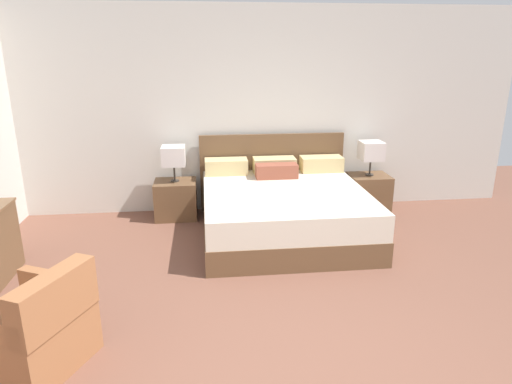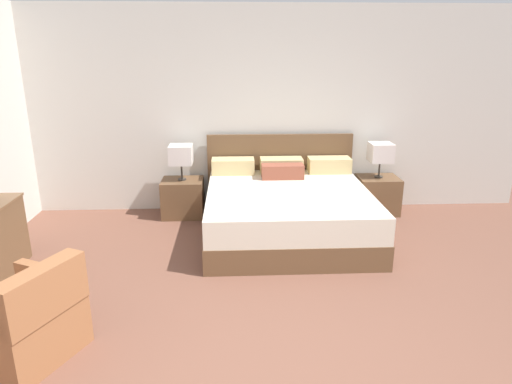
# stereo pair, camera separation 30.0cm
# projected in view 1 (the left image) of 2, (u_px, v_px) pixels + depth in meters

# --- Properties ---
(wall_back) EXTENTS (7.38, 0.06, 2.74)m
(wall_back) POSITION_uv_depth(u_px,v_px,m) (252.00, 111.00, 6.19)
(wall_back) COLOR beige
(wall_back) RESTS_ON ground
(bed) EXTENTS (2.00, 2.04, 1.07)m
(bed) POSITION_uv_depth(u_px,v_px,m) (283.00, 209.00, 5.55)
(bed) COLOR brown
(bed) RESTS_ON ground
(nightstand_left) EXTENTS (0.55, 0.46, 0.50)m
(nightstand_left) POSITION_uv_depth(u_px,v_px,m) (176.00, 199.00, 6.10)
(nightstand_left) COLOR brown
(nightstand_left) RESTS_ON ground
(nightstand_right) EXTENTS (0.55, 0.46, 0.50)m
(nightstand_right) POSITION_uv_depth(u_px,v_px,m) (368.00, 193.00, 6.39)
(nightstand_right) COLOR brown
(nightstand_right) RESTS_ON ground
(table_lamp_left) EXTENTS (0.30, 0.30, 0.47)m
(table_lamp_left) POSITION_uv_depth(u_px,v_px,m) (173.00, 156.00, 5.92)
(table_lamp_left) COLOR #332D28
(table_lamp_left) RESTS_ON nightstand_left
(table_lamp_right) EXTENTS (0.30, 0.30, 0.47)m
(table_lamp_right) POSITION_uv_depth(u_px,v_px,m) (371.00, 151.00, 6.22)
(table_lamp_right) COLOR #332D28
(table_lamp_right) RESTS_ON nightstand_right
(armchair_by_window) EXTENTS (0.92, 0.91, 0.76)m
(armchair_by_window) POSITION_uv_depth(u_px,v_px,m) (34.00, 331.00, 3.20)
(armchair_by_window) COLOR #935B38
(armchair_by_window) RESTS_ON ground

